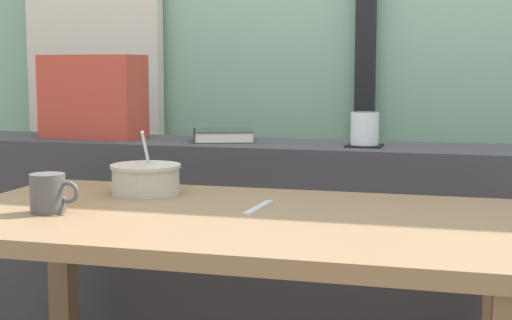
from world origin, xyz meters
TOP-DOWN VIEW (x-y plane):
  - curtain_left_panel at (-0.96, 1.13)m, footprint 0.56×0.06m
  - dark_console_ledge at (0.00, 0.55)m, footprint 2.80×0.31m
  - breakfast_table at (-0.03, -0.09)m, footprint 1.24×0.70m
  - coaster_square at (0.19, 0.53)m, footprint 0.10×0.10m
  - juice_glass at (0.19, 0.53)m, footprint 0.08×0.08m
  - closed_book at (-0.25, 0.56)m, footprint 0.22×0.20m
  - throw_pillow at (-0.67, 0.55)m, footprint 0.33×0.17m
  - soup_bowl at (-0.30, 0.10)m, footprint 0.17×0.17m
  - fork_utensil at (0.02, -0.02)m, footprint 0.03×0.17m
  - ceramic_mug at (-0.40, -0.18)m, footprint 0.11×0.08m

SIDE VIEW (x-z plane):
  - dark_console_ledge at x=0.00m, z-range 0.00..0.79m
  - breakfast_table at x=-0.03m, z-range 0.25..0.95m
  - fork_utensil at x=0.02m, z-range 0.70..0.70m
  - soup_bowl at x=-0.30m, z-range 0.65..0.81m
  - ceramic_mug at x=-0.40m, z-range 0.70..0.78m
  - coaster_square at x=0.19m, z-range 0.79..0.79m
  - closed_book at x=-0.25m, z-range 0.79..0.82m
  - juice_glass at x=0.19m, z-range 0.79..0.88m
  - throw_pillow at x=-0.67m, z-range 0.79..1.05m
  - curtain_left_panel at x=-0.96m, z-range 0.00..2.50m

